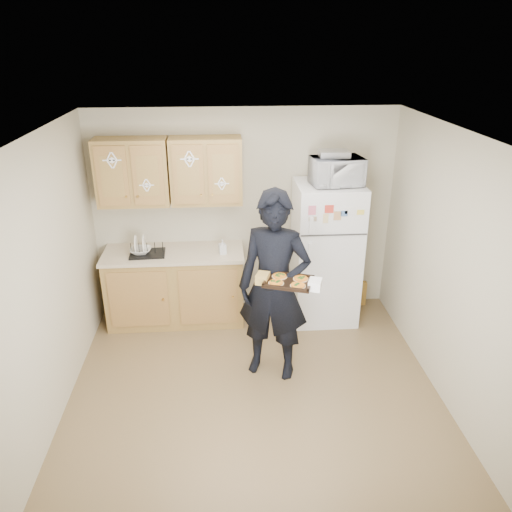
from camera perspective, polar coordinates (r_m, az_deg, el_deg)
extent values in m
plane|color=brown|center=(5.09, -0.17, -15.35)|extent=(3.60, 3.60, 0.00)
plane|color=silver|center=(4.01, -0.21, 13.56)|extent=(3.60, 3.60, 0.00)
cube|color=#B9B096|center=(6.07, -1.38, 4.93)|extent=(3.60, 0.04, 2.50)
cube|color=#B9B096|center=(2.91, 2.43, -18.58)|extent=(3.60, 0.04, 2.50)
cube|color=#B9B096|center=(4.66, -22.91, -3.16)|extent=(0.04, 3.60, 2.50)
cube|color=#B9B096|center=(4.86, 21.49, -1.77)|extent=(0.04, 3.60, 2.50)
cube|color=white|center=(5.99, 7.95, 0.33)|extent=(0.75, 0.70, 1.70)
cube|color=olive|center=(6.12, -9.14, -3.59)|extent=(1.60, 0.60, 0.86)
cube|color=#C1AF94|center=(5.93, -9.42, 0.28)|extent=(1.64, 0.64, 0.04)
cube|color=olive|center=(5.80, -13.93, 9.28)|extent=(0.80, 0.33, 0.75)
cube|color=olive|center=(5.72, -5.71, 9.66)|extent=(0.80, 0.33, 0.75)
cube|color=gold|center=(6.62, 11.58, -4.20)|extent=(0.20, 0.07, 0.32)
imported|color=black|center=(4.87, 2.07, -3.60)|extent=(0.82, 0.67, 1.95)
cube|color=black|center=(4.54, 3.73, -3.01)|extent=(0.51, 0.44, 0.04)
cylinder|color=orange|center=(4.49, 2.31, -3.07)|extent=(0.14, 0.14, 0.02)
cylinder|color=orange|center=(4.45, 4.81, -3.37)|extent=(0.14, 0.14, 0.02)
cylinder|color=orange|center=(4.61, 2.71, -2.30)|extent=(0.14, 0.14, 0.02)
cylinder|color=orange|center=(4.58, 5.14, -2.58)|extent=(0.14, 0.14, 0.02)
imported|color=white|center=(5.63, 9.21, 9.54)|extent=(0.60, 0.44, 0.31)
cube|color=#BBBDC3|center=(5.61, 8.91, 11.48)|extent=(0.33, 0.24, 0.07)
cube|color=black|center=(5.88, -12.36, 0.89)|extent=(0.41, 0.32, 0.16)
imported|color=white|center=(5.90, -13.06, 0.60)|extent=(0.25, 0.25, 0.06)
imported|color=white|center=(5.77, -3.85, 1.07)|extent=(0.09, 0.10, 0.17)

